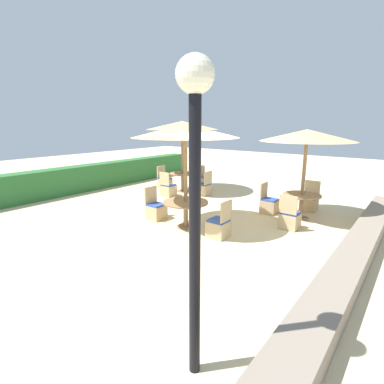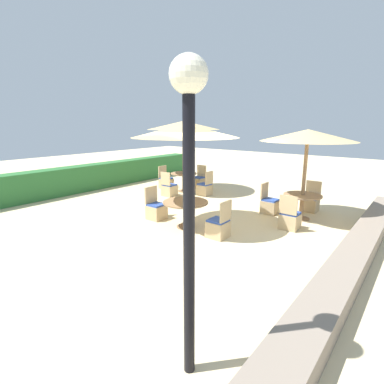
# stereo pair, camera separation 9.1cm
# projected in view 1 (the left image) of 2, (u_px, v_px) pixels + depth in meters

# --- Properties ---
(ground_plane) EXTENTS (40.00, 40.00, 0.00)m
(ground_plane) POSITION_uv_depth(u_px,v_px,m) (210.00, 228.00, 7.86)
(ground_plane) COLOR beige
(hedge_row) EXTENTS (13.00, 0.70, 1.03)m
(hedge_row) POSITION_uv_depth(u_px,v_px,m) (70.00, 180.00, 11.71)
(hedge_row) COLOR #2D6B33
(hedge_row) RESTS_ON ground_plane
(stone_border) EXTENTS (10.00, 0.56, 0.39)m
(stone_border) POSITION_uv_depth(u_px,v_px,m) (354.00, 256.00, 5.80)
(stone_border) COLOR gray
(stone_border) RESTS_ON ground_plane
(lamp_post) EXTENTS (0.36, 0.36, 3.32)m
(lamp_post) POSITION_uv_depth(u_px,v_px,m) (195.00, 162.00, 2.84)
(lamp_post) COLOR black
(lamp_post) RESTS_ON ground_plane
(parasol_back_right) EXTENTS (2.80, 2.80, 2.77)m
(parasol_back_right) POSITION_uv_depth(u_px,v_px,m) (182.00, 126.00, 11.51)
(parasol_back_right) COLOR #93704C
(parasol_back_right) RESTS_ON ground_plane
(round_table_back_right) EXTENTS (1.04, 1.04, 0.75)m
(round_table_back_right) POSITION_uv_depth(u_px,v_px,m) (183.00, 177.00, 11.97)
(round_table_back_right) COLOR #93704C
(round_table_back_right) RESTS_ON ground_plane
(patio_chair_back_right_west) EXTENTS (0.46, 0.46, 0.93)m
(patio_chair_back_right_west) POSITION_uv_depth(u_px,v_px,m) (168.00, 189.00, 11.29)
(patio_chair_back_right_west) COLOR tan
(patio_chair_back_right_west) RESTS_ON ground_plane
(patio_chair_back_right_north) EXTENTS (0.46, 0.46, 0.93)m
(patio_chair_back_right_north) POSITION_uv_depth(u_px,v_px,m) (165.00, 182.00, 12.63)
(patio_chair_back_right_north) COLOR tan
(patio_chair_back_right_north) RESTS_ON ground_plane
(patio_chair_back_right_east) EXTENTS (0.46, 0.46, 0.93)m
(patio_chair_back_right_east) POSITION_uv_depth(u_px,v_px,m) (198.00, 181.00, 12.84)
(patio_chair_back_right_east) COLOR tan
(patio_chair_back_right_east) RESTS_ON ground_plane
(patio_chair_back_right_south) EXTENTS (0.46, 0.46, 0.93)m
(patio_chair_back_right_south) POSITION_uv_depth(u_px,v_px,m) (204.00, 188.00, 11.43)
(patio_chair_back_right_south) COLOR tan
(patio_chair_back_right_south) RESTS_ON ground_plane
(parasol_front_right) EXTENTS (2.56, 2.56, 2.54)m
(parasol_front_right) POSITION_uv_depth(u_px,v_px,m) (307.00, 136.00, 8.15)
(parasol_front_right) COLOR #93704C
(parasol_front_right) RESTS_ON ground_plane
(round_table_front_right) EXTENTS (1.05, 1.05, 0.72)m
(round_table_front_right) POSITION_uv_depth(u_px,v_px,m) (302.00, 200.00, 8.56)
(round_table_front_right) COLOR #93704C
(round_table_front_right) RESTS_ON ground_plane
(patio_chair_front_right_east) EXTENTS (0.46, 0.46, 0.93)m
(patio_chair_front_right_east) POSITION_uv_depth(u_px,v_px,m) (309.00, 202.00, 9.41)
(patio_chair_front_right_east) COLOR tan
(patio_chair_front_right_east) RESTS_ON ground_plane
(patio_chair_front_right_north) EXTENTS (0.46, 0.46, 0.93)m
(patio_chair_front_right_north) POSITION_uv_depth(u_px,v_px,m) (269.00, 205.00, 9.16)
(patio_chair_front_right_north) COLOR tan
(patio_chair_front_right_north) RESTS_ON ground_plane
(patio_chair_front_right_west) EXTENTS (0.46, 0.46, 0.93)m
(patio_chair_front_right_west) POSITION_uv_depth(u_px,v_px,m) (290.00, 219.00, 7.81)
(patio_chair_front_right_west) COLOR tan
(patio_chair_front_right_west) RESTS_ON ground_plane
(parasol_center) EXTENTS (2.69, 2.69, 2.68)m
(parasol_center) POSITION_uv_depth(u_px,v_px,m) (185.00, 131.00, 7.40)
(parasol_center) COLOR #93704C
(parasol_center) RESTS_ON ground_plane
(round_table_center) EXTENTS (1.18, 1.18, 0.71)m
(round_table_center) POSITION_uv_depth(u_px,v_px,m) (186.00, 206.00, 7.84)
(round_table_center) COLOR #93704C
(round_table_center) RESTS_ON ground_plane
(patio_chair_center_south) EXTENTS (0.46, 0.46, 0.93)m
(patio_chair_center_south) POSITION_uv_depth(u_px,v_px,m) (219.00, 227.00, 7.22)
(patio_chair_center_south) COLOR tan
(patio_chair_center_south) RESTS_ON ground_plane
(patio_chair_center_north) EXTENTS (0.46, 0.46, 0.93)m
(patio_chair_center_north) POSITION_uv_depth(u_px,v_px,m) (156.00, 210.00, 8.59)
(patio_chair_center_north) COLOR tan
(patio_chair_center_north) RESTS_ON ground_plane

